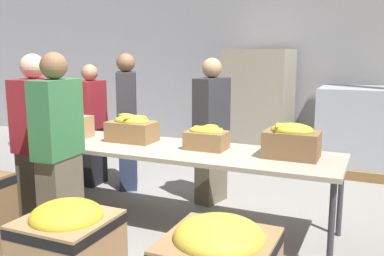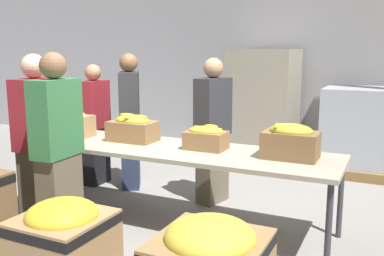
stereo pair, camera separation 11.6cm
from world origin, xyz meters
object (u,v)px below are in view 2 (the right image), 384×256
at_px(volunteer_1, 39,144).
at_px(pallet_stack_0, 358,131).
at_px(banana_box_1, 133,128).
at_px(volunteer_3, 58,152).
at_px(donation_bin_1, 64,244).
at_px(sorting_table, 168,151).
at_px(volunteer_2, 130,122).
at_px(banana_box_3, 291,141).
at_px(volunteer_4, 213,132).
at_px(banana_box_0, 70,123).
at_px(pallet_stack_1, 263,106).
at_px(volunteer_0, 95,125).
at_px(banana_box_2, 206,137).

height_order(volunteer_1, pallet_stack_0, volunteer_1).
relative_size(banana_box_1, volunteer_3, 0.29).
relative_size(donation_bin_1, pallet_stack_0, 0.57).
distance_m(sorting_table, donation_bin_1, 1.46).
height_order(volunteer_2, donation_bin_1, volunteer_2).
bearing_deg(banana_box_3, volunteer_4, 146.04).
bearing_deg(donation_bin_1, banana_box_0, 129.21).
distance_m(banana_box_3, volunteer_3, 2.01).
xyz_separation_m(sorting_table, volunteer_1, (-1.04, -0.63, 0.10)).
distance_m(banana_box_3, donation_bin_1, 2.01).
height_order(banana_box_3, volunteer_2, volunteer_2).
bearing_deg(pallet_stack_1, banana_box_3, -69.42).
distance_m(sorting_table, volunteer_4, 0.77).
bearing_deg(volunteer_2, sorting_table, 20.35).
xyz_separation_m(sorting_table, volunteer_0, (-1.47, 0.75, 0.03)).
xyz_separation_m(banana_box_3, pallet_stack_0, (0.36, 2.67, -0.34)).
distance_m(sorting_table, banana_box_2, 0.41).
distance_m(banana_box_3, pallet_stack_0, 2.71).
xyz_separation_m(banana_box_3, volunteer_2, (-2.15, 0.75, -0.10)).
bearing_deg(pallet_stack_1, sorting_table, -92.54).
height_order(volunteer_1, volunteer_3, volunteer_3).
bearing_deg(pallet_stack_0, volunteer_1, -127.21).
distance_m(sorting_table, volunteer_3, 1.04).
bearing_deg(volunteer_4, sorting_table, 1.68).
height_order(banana_box_1, volunteer_4, volunteer_4).
xyz_separation_m(banana_box_0, pallet_stack_1, (1.34, 2.85, -0.07)).
bearing_deg(volunteer_2, banana_box_0, -45.38).
height_order(banana_box_0, banana_box_2, banana_box_0).
relative_size(banana_box_3, pallet_stack_0, 0.39).
relative_size(banana_box_0, donation_bin_1, 0.71).
relative_size(volunteer_0, volunteer_2, 0.92).
xyz_separation_m(banana_box_3, volunteer_1, (-2.20, -0.71, -0.10)).
bearing_deg(banana_box_1, donation_bin_1, -74.99).
bearing_deg(volunteer_2, banana_box_1, 5.72).
height_order(banana_box_2, volunteer_3, volunteer_3).
bearing_deg(pallet_stack_1, volunteer_4, -89.24).
bearing_deg(volunteer_2, banana_box_2, 31.38).
relative_size(banana_box_1, banana_box_2, 1.28).
xyz_separation_m(banana_box_2, banana_box_3, (0.80, -0.00, 0.04)).
bearing_deg(volunteer_0, pallet_stack_1, 141.92).
bearing_deg(banana_box_2, volunteer_0, 159.94).
xyz_separation_m(banana_box_1, banana_box_2, (0.83, -0.02, -0.02)).
distance_m(volunteer_0, pallet_stack_0, 3.60).
xyz_separation_m(volunteer_1, volunteer_3, (0.40, -0.17, 0.01)).
height_order(donation_bin_1, pallet_stack_1, pallet_stack_1).
height_order(banana_box_0, volunteer_1, volunteer_1).
bearing_deg(volunteer_4, banana_box_2, 30.74).
distance_m(volunteer_1, volunteer_2, 1.45).
bearing_deg(volunteer_4, pallet_stack_0, 158.59).
height_order(banana_box_0, volunteer_2, volunteer_2).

